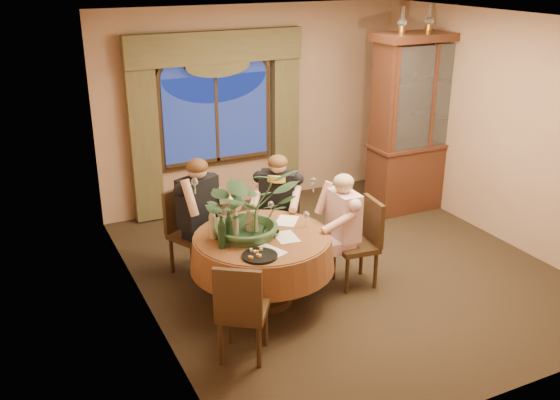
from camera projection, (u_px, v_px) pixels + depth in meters
name	position (u px, v px, depth m)	size (l,w,h in m)	color
floor	(342.00, 268.00, 7.26)	(5.00, 5.00, 0.00)	black
wall_back	(254.00, 106.00, 8.84)	(4.50, 4.50, 0.00)	#A4795A
wall_right	(503.00, 130.00, 7.66)	(5.00, 5.00, 0.00)	#A4795A
ceiling	(352.00, 19.00, 6.24)	(5.00, 5.00, 0.00)	white
window	(216.00, 119.00, 8.57)	(1.62, 0.10, 1.32)	navy
arched_transom	(214.00, 62.00, 8.29)	(1.60, 0.06, 0.44)	navy
drapery_left	(144.00, 137.00, 8.16)	(0.38, 0.14, 2.32)	#4D4524
drapery_right	(285.00, 120.00, 8.99)	(0.38, 0.14, 2.32)	#4D4524
swag_valance	(216.00, 47.00, 8.15)	(2.45, 0.16, 0.42)	#4D4524
dining_table	(263.00, 268.00, 6.45)	(1.49, 1.49, 0.75)	maroon
china_cabinet	(421.00, 123.00, 8.64)	(1.51, 0.59, 2.46)	#3C1A0E
oil_lamp_left	(402.00, 20.00, 7.95)	(0.11, 0.11, 0.34)	#A5722D
oil_lamp_center	(429.00, 19.00, 8.13)	(0.11, 0.11, 0.34)	#A5722D
oil_lamp_right	(455.00, 17.00, 8.30)	(0.11, 0.11, 0.34)	#A5722D
chair_right	(355.00, 244.00, 6.75)	(0.42, 0.42, 0.96)	black
chair_back_right	(280.00, 220.00, 7.35)	(0.42, 0.42, 0.96)	black
chair_back	(192.00, 233.00, 7.02)	(0.42, 0.42, 0.96)	black
chair_front_left	(243.00, 308.00, 5.52)	(0.42, 0.42, 0.96)	black
person_pink	(343.00, 229.00, 6.72)	(0.46, 0.42, 1.27)	beige
person_back	(198.00, 217.00, 6.90)	(0.49, 0.45, 1.38)	black
person_scarf	(278.00, 208.00, 7.24)	(0.47, 0.43, 1.32)	black
stoneware_vase	(252.00, 221.00, 6.32)	(0.14, 0.14, 0.26)	#958462
centerpiece_plant	(248.00, 175.00, 6.13)	(1.00, 1.11, 0.87)	#365A36
olive_bowl	(272.00, 233.00, 6.30)	(0.15, 0.15, 0.05)	#46592E
cheese_platter	(260.00, 256.00, 5.85)	(0.34, 0.34, 0.02)	black
wine_bottle_0	(229.00, 228.00, 6.08)	(0.07, 0.07, 0.33)	black
wine_bottle_1	(222.00, 232.00, 5.98)	(0.07, 0.07, 0.33)	black
wine_bottle_2	(235.00, 224.00, 6.17)	(0.07, 0.07, 0.33)	tan
wine_bottle_3	(212.00, 223.00, 6.19)	(0.07, 0.07, 0.33)	tan
tasting_paper_0	(286.00, 237.00, 6.27)	(0.21, 0.30, 0.00)	white
tasting_paper_1	(287.00, 221.00, 6.65)	(0.21, 0.30, 0.00)	white
tasting_paper_2	(269.00, 251.00, 5.96)	(0.21, 0.30, 0.00)	white
wine_glass_person_pink	(306.00, 219.00, 6.48)	(0.07, 0.07, 0.18)	silver
wine_glass_person_back	(227.00, 215.00, 6.58)	(0.07, 0.07, 0.18)	silver
wine_glass_person_scarf	(271.00, 209.00, 6.74)	(0.07, 0.07, 0.18)	silver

